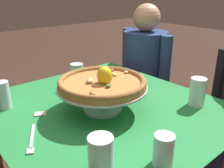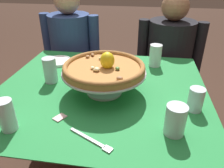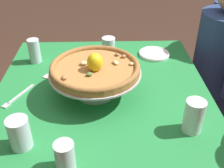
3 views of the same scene
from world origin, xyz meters
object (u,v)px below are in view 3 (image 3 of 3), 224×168
(water_glass_side_left, at_px, (109,51))
(side_plate, at_px, (154,54))
(water_glass_front_right, at_px, (20,135))
(pizza, at_px, (95,68))
(water_glass_back_right, at_px, (193,118))
(water_glass_side_right, at_px, (65,158))
(water_glass_front_left, at_px, (35,52))
(sugar_packet, at_px, (49,77))
(diner_left, at_px, (217,77))
(pizza_stand, at_px, (95,78))
(dinner_fork, at_px, (17,97))

(water_glass_side_left, distance_m, side_plate, 0.27)
(water_glass_front_right, distance_m, side_plate, 0.89)
(water_glass_side_left, bearing_deg, side_plate, 103.49)
(pizza, xyz_separation_m, water_glass_back_right, (0.25, 0.37, -0.08))
(water_glass_side_right, relative_size, side_plate, 0.61)
(water_glass_front_left, bearing_deg, water_glass_side_left, 89.17)
(sugar_packet, bearing_deg, pizza, 58.75)
(side_plate, distance_m, diner_left, 0.47)
(pizza, relative_size, side_plate, 2.22)
(water_glass_front_left, relative_size, water_glass_side_left, 0.95)
(water_glass_back_right, height_order, water_glass_side_right, water_glass_back_right)
(water_glass_side_right, xyz_separation_m, side_plate, (-0.78, 0.41, -0.04))
(water_glass_front_right, xyz_separation_m, sugar_packet, (-0.46, 0.02, -0.05))
(pizza_stand, height_order, pizza, pizza)
(pizza, relative_size, water_glass_back_right, 2.88)
(pizza, bearing_deg, diner_left, 119.57)
(sugar_packet, height_order, diner_left, diner_left)
(pizza, relative_size, water_glass_front_left, 3.00)
(side_plate, height_order, dinner_fork, side_plate)
(water_glass_side_right, height_order, sugar_packet, water_glass_side_right)
(sugar_packet, bearing_deg, dinner_fork, -34.13)
(pizza_stand, distance_m, water_glass_back_right, 0.44)
(water_glass_front_right, height_order, side_plate, water_glass_front_right)
(pizza, bearing_deg, sugar_packet, -121.25)
(water_glass_front_left, bearing_deg, water_glass_side_right, 18.54)
(dinner_fork, bearing_deg, water_glass_side_left, 128.19)
(sugar_packet, bearing_deg, water_glass_front_left, -150.18)
(water_glass_side_left, bearing_deg, dinner_fork, -51.81)
(pizza, distance_m, water_glass_back_right, 0.45)
(diner_left, bearing_deg, pizza_stand, -60.48)
(pizza, distance_m, diner_left, 0.91)
(water_glass_side_left, xyz_separation_m, dinner_fork, (0.32, -0.41, -0.06))
(water_glass_front_right, bearing_deg, dinner_fork, -162.28)
(pizza, xyz_separation_m, sugar_packet, (-0.14, -0.24, -0.13))
(dinner_fork, height_order, sugar_packet, dinner_fork)
(water_glass_side_right, distance_m, dinner_fork, 0.47)
(pizza, xyz_separation_m, water_glass_side_left, (-0.30, 0.06, -0.08))
(water_glass_back_right, distance_m, water_glass_side_right, 0.48)
(water_glass_side_right, bearing_deg, pizza_stand, 167.86)
(water_glass_back_right, relative_size, water_glass_front_left, 1.04)
(side_plate, bearing_deg, diner_left, 97.74)
(dinner_fork, distance_m, sugar_packet, 0.20)
(side_plate, bearing_deg, water_glass_front_left, -85.07)
(diner_left, bearing_deg, water_glass_side_left, -80.05)
(pizza_stand, height_order, sugar_packet, pizza_stand)
(pizza_stand, height_order, water_glass_back_right, water_glass_back_right)
(water_glass_front_left, distance_m, side_plate, 0.66)
(water_glass_front_right, xyz_separation_m, dinner_fork, (-0.29, -0.09, -0.05))
(sugar_packet, bearing_deg, side_plate, 111.58)
(pizza_stand, bearing_deg, water_glass_front_left, -132.90)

